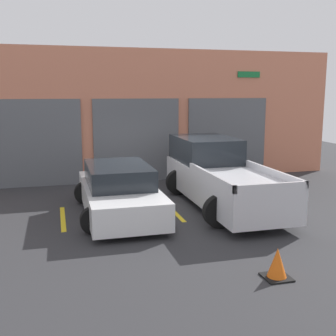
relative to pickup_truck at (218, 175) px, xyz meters
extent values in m
plane|color=#2D2D30|center=(-1.47, 0.77, -0.84)|extent=(28.00, 28.00, 0.00)
cube|color=#D17A5B|center=(-1.47, 4.07, 1.52)|extent=(15.01, 0.60, 4.74)
cube|color=#595B60|center=(-5.18, 3.73, 0.65)|extent=(3.11, 0.08, 2.98)
cube|color=#595B60|center=(-1.67, 3.73, 0.65)|extent=(3.11, 0.08, 2.98)
cube|color=#595B60|center=(1.84, 3.73, 0.65)|extent=(3.11, 0.08, 2.98)
cube|color=#197238|center=(2.66, 3.74, 3.01)|extent=(0.90, 0.03, 0.22)
cube|color=silver|center=(0.00, -0.37, -0.20)|extent=(1.81, 5.53, 0.86)
cube|color=#1E2328|center=(0.00, 1.15, 0.61)|extent=(1.66, 2.49, 0.75)
cube|color=silver|center=(-0.86, -1.61, 0.32)|extent=(0.08, 3.04, 0.18)
cube|color=silver|center=(0.86, -1.61, 0.32)|extent=(0.08, 3.04, 0.18)
cube|color=silver|center=(0.00, -3.09, 0.32)|extent=(1.81, 0.08, 0.18)
cylinder|color=black|center=(-0.79, 1.35, -0.44)|extent=(0.80, 0.22, 0.80)
cylinder|color=black|center=(0.79, 1.35, -0.44)|extent=(0.80, 0.22, 0.80)
cylinder|color=black|center=(-0.79, -2.08, -0.44)|extent=(0.80, 0.22, 0.80)
cylinder|color=black|center=(0.79, -2.08, -0.44)|extent=(0.80, 0.22, 0.80)
cube|color=white|center=(-2.94, -0.37, -0.37)|extent=(1.81, 4.45, 0.66)
cube|color=#1E2328|center=(-2.94, -0.26, 0.22)|extent=(1.59, 2.45, 0.53)
cylinder|color=black|center=(-3.73, 1.01, -0.52)|extent=(0.64, 0.22, 0.64)
cylinder|color=black|center=(-2.15, 1.01, -0.52)|extent=(0.64, 0.22, 0.64)
cylinder|color=black|center=(-3.73, -1.75, -0.52)|extent=(0.64, 0.22, 0.64)
cylinder|color=black|center=(-2.15, -1.75, -0.52)|extent=(0.64, 0.22, 0.64)
cube|color=gold|center=(-4.41, -0.37, -0.84)|extent=(0.12, 2.20, 0.01)
cube|color=gold|center=(-1.47, -0.37, -0.84)|extent=(0.12, 2.20, 0.01)
cube|color=gold|center=(1.47, -0.37, -0.84)|extent=(0.12, 2.20, 0.01)
cube|color=black|center=(-0.86, -4.95, -0.83)|extent=(0.47, 0.47, 0.03)
cone|color=orange|center=(-0.86, -4.95, -0.57)|extent=(0.36, 0.36, 0.55)
camera|label=1|loc=(-4.49, -11.14, 2.38)|focal=45.00mm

